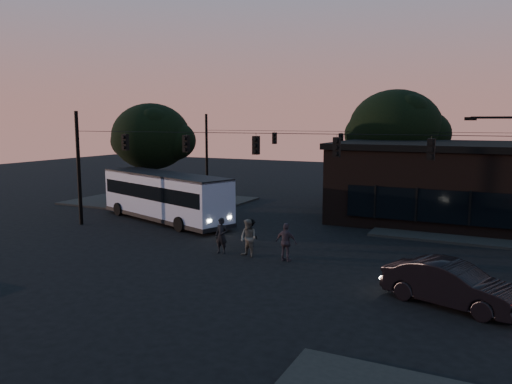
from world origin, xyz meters
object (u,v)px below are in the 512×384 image
at_px(bus, 165,194).
at_px(car, 451,284).
at_px(pedestrian_a, 221,236).
at_px(pedestrian_c, 286,242).
at_px(pedestrian_b, 248,238).
at_px(pedestrian_d, 251,233).
at_px(building, 451,182).

distance_m(bus, car, 20.99).
bearing_deg(pedestrian_a, pedestrian_c, -0.80).
xyz_separation_m(car, pedestrian_b, (-9.88, 2.73, 0.14)).
relative_size(car, pedestrian_c, 2.64).
bearing_deg(pedestrian_d, bus, 0.98).
height_order(car, pedestrian_c, pedestrian_c).
bearing_deg(bus, building, 45.37).
height_order(bus, pedestrian_d, bus).
distance_m(car, pedestrian_b, 10.25).
relative_size(building, pedestrian_a, 8.23).
height_order(bus, car, bus).
relative_size(car, pedestrian_d, 3.27).
bearing_deg(pedestrian_b, pedestrian_d, 129.76).
distance_m(car, pedestrian_a, 11.75).
bearing_deg(pedestrian_c, bus, -23.87).
height_order(pedestrian_c, pedestrian_d, pedestrian_c).
height_order(bus, pedestrian_c, bus).
bearing_deg(pedestrian_b, pedestrian_c, 19.10).
relative_size(pedestrian_a, pedestrian_c, 0.98).
bearing_deg(pedestrian_d, pedestrian_a, 95.35).
height_order(pedestrian_a, pedestrian_c, pedestrian_c).
distance_m(building, pedestrian_a, 17.44).
relative_size(building, car, 3.07).
bearing_deg(bus, pedestrian_c, -6.56).
distance_m(building, pedestrian_d, 15.44).
height_order(building, pedestrian_c, building).
relative_size(pedestrian_b, pedestrian_c, 1.01).
bearing_deg(pedestrian_d, pedestrian_b, 138.20).
distance_m(bus, pedestrian_a, 9.69).
distance_m(building, pedestrian_c, 15.56).
bearing_deg(car, pedestrian_b, 92.98).
height_order(pedestrian_b, pedestrian_c, pedestrian_b).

